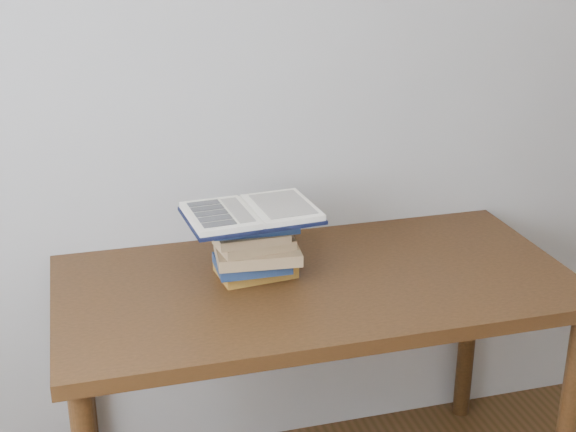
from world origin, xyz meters
name	(u,v)px	position (x,y,z in m)	size (l,w,h in m)	color
desk	(316,309)	(0.09, 1.38, 0.69)	(1.47, 0.73, 0.79)	#492912
book_stack	(254,247)	(-0.07, 1.44, 0.88)	(0.25, 0.21, 0.18)	#A28724
open_book	(251,213)	(-0.08, 1.44, 0.98)	(0.38, 0.28, 0.03)	black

